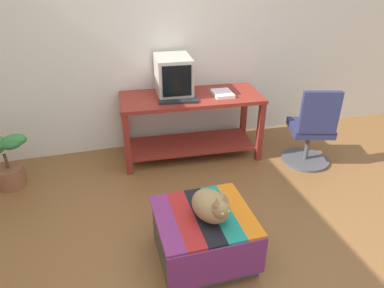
% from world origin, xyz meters
% --- Properties ---
extents(ground_plane, '(14.00, 14.00, 0.00)m').
position_xyz_m(ground_plane, '(0.00, 0.00, 0.00)').
color(ground_plane, brown).
extents(back_wall, '(8.00, 0.10, 2.60)m').
position_xyz_m(back_wall, '(0.00, 2.05, 1.30)').
color(back_wall, silver).
rests_on(back_wall, ground_plane).
extents(desk, '(1.55, 0.72, 0.72)m').
position_xyz_m(desk, '(0.27, 1.60, 0.49)').
color(desk, maroon).
rests_on(desk, ground_plane).
extents(tv_monitor, '(0.39, 0.48, 0.40)m').
position_xyz_m(tv_monitor, '(0.12, 1.71, 0.92)').
color(tv_monitor, '#BCB7A8').
rests_on(tv_monitor, desk).
extents(keyboard, '(0.42, 0.21, 0.02)m').
position_xyz_m(keyboard, '(0.11, 1.47, 0.73)').
color(keyboard, black).
rests_on(keyboard, desk).
extents(book, '(0.21, 0.27, 0.03)m').
position_xyz_m(book, '(0.61, 1.53, 0.74)').
color(book, white).
rests_on(book, desk).
extents(ottoman_with_blanket, '(0.69, 0.65, 0.40)m').
position_xyz_m(ottoman_with_blanket, '(-0.06, 0.05, 0.20)').
color(ottoman_with_blanket, '#4C4238').
rests_on(ottoman_with_blanket, ground_plane).
extents(cat, '(0.34, 0.40, 0.26)m').
position_xyz_m(cat, '(-0.02, 0.01, 0.51)').
color(cat, '#9E7A4C').
rests_on(cat, ottoman_with_blanket).
extents(potted_plant, '(0.44, 0.30, 0.57)m').
position_xyz_m(potted_plant, '(-1.61, 1.48, 0.29)').
color(potted_plant, brown).
rests_on(potted_plant, ground_plane).
extents(office_chair, '(0.52, 0.53, 0.89)m').
position_xyz_m(office_chair, '(1.46, 1.05, 0.39)').
color(office_chair, '#4C4C51').
rests_on(office_chair, ground_plane).
extents(pen, '(0.08, 0.12, 0.01)m').
position_xyz_m(pen, '(0.73, 1.55, 0.72)').
color(pen, black).
rests_on(pen, desk).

